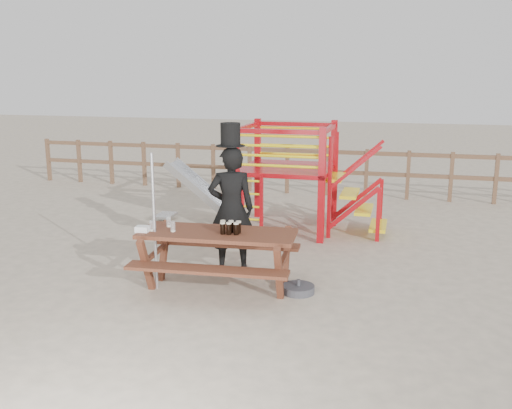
% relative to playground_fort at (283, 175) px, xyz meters
% --- Properties ---
extents(ground, '(60.00, 60.00, 0.00)m').
position_rel_playground_fort_xyz_m(ground, '(-0.12, -3.58, -1.07)').
color(ground, '#C3B198').
rests_on(ground, ground).
extents(back_fence, '(15.09, 0.09, 1.20)m').
position_rel_playground_fort_xyz_m(back_fence, '(-0.12, 3.42, -0.34)').
color(back_fence, brown).
rests_on(back_fence, ground).
extents(playground_fort, '(4.71, 1.84, 2.10)m').
position_rel_playground_fort_xyz_m(playground_fort, '(0.00, 0.00, 0.00)').
color(playground_fort, '#A90B11').
rests_on(playground_fort, ground).
extents(picnic_table, '(2.29, 1.66, 0.85)m').
position_rel_playground_fort_xyz_m(picnic_table, '(-0.19, -3.44, -0.54)').
color(picnic_table, brown).
rests_on(picnic_table, ground).
extents(man_with_hat, '(0.83, 0.68, 2.30)m').
position_rel_playground_fort_xyz_m(man_with_hat, '(-0.25, -2.59, -0.04)').
color(man_with_hat, black).
rests_on(man_with_hat, ground).
extents(metal_pole, '(0.04, 0.04, 1.96)m').
position_rel_playground_fort_xyz_m(metal_pole, '(-1.05, -3.65, -0.09)').
color(metal_pole, '#B2B2B7').
rests_on(metal_pole, ground).
extents(parasol_base, '(0.46, 0.46, 0.20)m').
position_rel_playground_fort_xyz_m(parasol_base, '(0.94, -3.30, -1.02)').
color(parasol_base, '#39393E').
rests_on(parasol_base, ground).
extents(paper_bag, '(0.19, 0.16, 0.08)m').
position_rel_playground_fort_xyz_m(paper_bag, '(-1.21, -3.71, -0.19)').
color(paper_bag, white).
rests_on(paper_bag, picnic_table).
extents(stout_pints, '(0.29, 0.18, 0.17)m').
position_rel_playground_fort_xyz_m(stout_pints, '(0.01, -3.48, -0.14)').
color(stout_pints, black).
rests_on(stout_pints, picnic_table).
extents(empty_glasses, '(0.37, 0.35, 0.15)m').
position_rel_playground_fort_xyz_m(empty_glasses, '(-0.95, -3.53, -0.16)').
color(empty_glasses, silver).
rests_on(empty_glasses, picnic_table).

